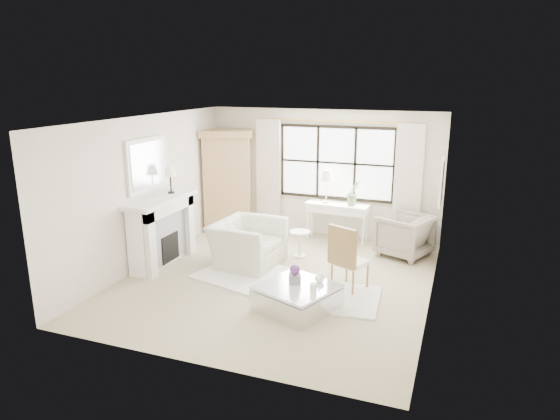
{
  "coord_description": "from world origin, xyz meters",
  "views": [
    {
      "loc": [
        2.8,
        -7.39,
        3.36
      ],
      "look_at": [
        -0.02,
        0.2,
        1.18
      ],
      "focal_mm": 32.0,
      "sensor_mm": 36.0,
      "label": 1
    }
  ],
  "objects_px": {
    "club_armchair": "(248,243)",
    "coffee_table": "(297,298)",
    "armoire": "(227,180)",
    "console_table": "(337,222)"
  },
  "relations": [
    {
      "from": "armoire",
      "to": "coffee_table",
      "type": "height_order",
      "value": "armoire"
    },
    {
      "from": "console_table",
      "to": "club_armchair",
      "type": "height_order",
      "value": "club_armchair"
    },
    {
      "from": "armoire",
      "to": "club_armchair",
      "type": "relative_size",
      "value": 1.79
    },
    {
      "from": "club_armchair",
      "to": "coffee_table",
      "type": "distance_m",
      "value": 2.04
    },
    {
      "from": "armoire",
      "to": "console_table",
      "type": "relative_size",
      "value": 1.69
    },
    {
      "from": "console_table",
      "to": "coffee_table",
      "type": "xyz_separation_m",
      "value": [
        0.25,
        -3.36,
        -0.22
      ]
    },
    {
      "from": "armoire",
      "to": "coffee_table",
      "type": "xyz_separation_m",
      "value": [
        2.72,
        -3.27,
        -0.96
      ]
    },
    {
      "from": "coffee_table",
      "to": "armoire",
      "type": "bearing_deg",
      "value": 151.33
    },
    {
      "from": "armoire",
      "to": "club_armchair",
      "type": "distance_m",
      "value": 2.36
    },
    {
      "from": "console_table",
      "to": "club_armchair",
      "type": "distance_m",
      "value": 2.27
    }
  ]
}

